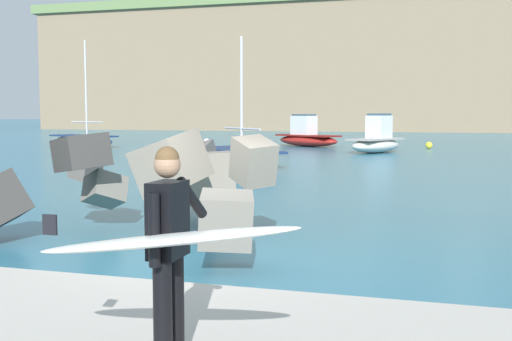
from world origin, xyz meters
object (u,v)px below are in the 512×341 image
mooring_buoy_outer (175,151)px  surfer_with_board (167,243)px  boat_near_left (307,137)px  mooring_buoy_middle (207,141)px  mooring_buoy_inner (429,145)px  boat_mid_right (237,156)px  boat_near_right (376,141)px  station_building_west (198,11)px  boat_near_centre (83,140)px

mooring_buoy_outer → surfer_with_board: bearing=-66.2°
boat_near_left → mooring_buoy_outer: bearing=-114.7°
boat_near_left → mooring_buoy_middle: (-7.56, 0.52, -0.44)m
mooring_buoy_inner → mooring_buoy_middle: 15.70m
boat_near_left → mooring_buoy_inner: 8.14m
boat_mid_right → mooring_buoy_middle: size_ratio=13.48×
boat_near_right → station_building_west: size_ratio=0.57×
mooring_buoy_middle → boat_near_centre: bearing=-140.7°
surfer_with_board → station_building_west: station_building_west is taller
boat_mid_right → station_building_west: station_building_west is taller
mooring_buoy_outer → station_building_west: 81.58m
boat_near_right → mooring_buoy_inner: size_ratio=10.19×
boat_mid_right → boat_near_left: bearing=91.9°
boat_near_left → mooring_buoy_inner: (8.11, -0.49, -0.44)m
surfer_with_board → boat_near_centre: 39.95m
boat_near_left → mooring_buoy_middle: bearing=176.1°
boat_near_left → boat_mid_right: bearing=-88.1°
mooring_buoy_middle → station_building_west: bearing=112.3°
mooring_buoy_inner → mooring_buoy_middle: bearing=176.3°
boat_near_left → boat_near_right: 7.89m
station_building_west → mooring_buoy_inner: bearing=-57.0°
boat_mid_right → station_building_west: size_ratio=0.75×
boat_near_left → boat_mid_right: 16.77m
boat_mid_right → station_building_west: 88.90m
surfer_with_board → boat_near_centre: size_ratio=0.30×
mooring_buoy_middle → mooring_buoy_inner: bearing=-3.7°
boat_near_centre → boat_near_right: (19.66, -0.80, 0.22)m
boat_mid_right → boat_near_centre: bearing=141.7°
mooring_buoy_inner → station_building_west: (-41.29, 63.61, 19.79)m
surfer_with_board → boat_near_centre: bearing=122.7°
surfer_with_board → station_building_west: size_ratio=0.27×
boat_near_centre → station_building_west: size_ratio=0.90×
surfer_with_board → boat_near_centre: boat_near_centre is taller
boat_near_left → boat_near_right: (5.34, -5.81, 0.02)m
boat_near_right → mooring_buoy_outer: boat_near_right is taller
surfer_with_board → boat_near_centre: (-21.60, 33.60, -0.82)m
surfer_with_board → mooring_buoy_middle: surfer_with_board is taller
surfer_with_board → boat_mid_right: (-6.71, 21.86, -0.86)m
boat_near_centre → mooring_buoy_inner: size_ratio=16.12×
mooring_buoy_outer → boat_near_centre: bearing=148.0°
boat_mid_right → mooring_buoy_inner: 17.93m
boat_near_left → boat_mid_right: (0.57, -16.76, -0.25)m
mooring_buoy_middle → mooring_buoy_outer: size_ratio=1.00×
mooring_buoy_middle → station_building_west: station_building_west is taller
mooring_buoy_middle → mooring_buoy_outer: same height
boat_near_left → mooring_buoy_inner: boat_near_left is taller
mooring_buoy_outer → station_building_west: size_ratio=0.06×
boat_near_left → mooring_buoy_middle: size_ratio=12.27×
boat_near_right → station_building_west: bearing=119.2°
boat_near_left → boat_near_centre: (-14.32, -5.01, -0.20)m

